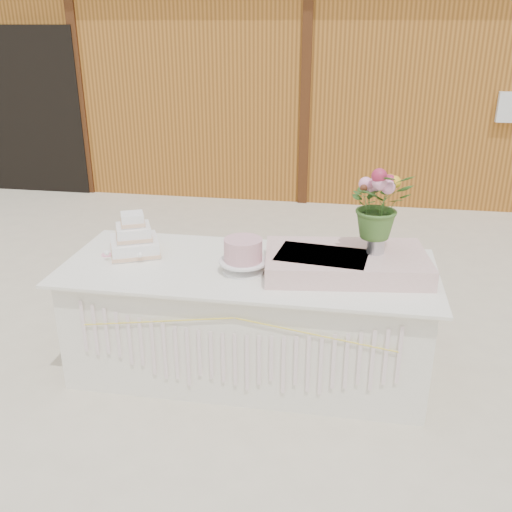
{
  "coord_description": "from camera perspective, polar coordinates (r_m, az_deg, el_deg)",
  "views": [
    {
      "loc": [
        0.61,
        -3.31,
        2.22
      ],
      "look_at": [
        0.0,
        0.3,
        0.72
      ],
      "focal_mm": 40.0,
      "sensor_mm": 36.0,
      "label": 1
    }
  ],
  "objects": [
    {
      "name": "loose_flowers",
      "position": [
        4.06,
        -13.96,
        0.79
      ],
      "size": [
        0.23,
        0.37,
        0.02
      ],
      "primitive_type": null,
      "rotation": [
        0.0,
        0.0,
        -0.27
      ],
      "color": "pink",
      "rests_on": "cake_table"
    },
    {
      "name": "pink_cake_stand",
      "position": [
        3.54,
        -1.29,
        0.23
      ],
      "size": [
        0.3,
        0.3,
        0.22
      ],
      "color": "white",
      "rests_on": "cake_table"
    },
    {
      "name": "flower_vase",
      "position": [
        3.6,
        11.91,
        1.46
      ],
      "size": [
        0.11,
        0.11,
        0.15
      ],
      "primitive_type": "cylinder",
      "color": "silver",
      "rests_on": "satin_runner"
    },
    {
      "name": "barn",
      "position": [
        9.34,
        6.1,
        18.84
      ],
      "size": [
        12.6,
        4.6,
        3.3
      ],
      "color": "#A96823",
      "rests_on": "ground"
    },
    {
      "name": "cake_table",
      "position": [
        3.83,
        -0.77,
        -6.32
      ],
      "size": [
        2.4,
        1.0,
        0.77
      ],
      "color": "white",
      "rests_on": "ground"
    },
    {
      "name": "satin_runner",
      "position": [
        3.61,
        8.97,
        -0.64
      ],
      "size": [
        1.06,
        0.7,
        0.13
      ],
      "primitive_type": "cube",
      "rotation": [
        0.0,
        0.0,
        0.12
      ],
      "color": "beige",
      "rests_on": "cake_table"
    },
    {
      "name": "ground",
      "position": [
        4.04,
        -0.72,
        -11.12
      ],
      "size": [
        80.0,
        80.0,
        0.0
      ],
      "primitive_type": "plane",
      "color": "beige",
      "rests_on": "ground"
    },
    {
      "name": "bouquet",
      "position": [
        3.51,
        12.28,
        5.82
      ],
      "size": [
        0.45,
        0.42,
        0.42
      ],
      "primitive_type": "imported",
      "rotation": [
        0.0,
        0.0,
        0.28
      ],
      "color": "#406B2A",
      "rests_on": "flower_vase"
    },
    {
      "name": "wedding_cake",
      "position": [
        3.92,
        -12.08,
        1.56
      ],
      "size": [
        0.42,
        0.42,
        0.29
      ],
      "rotation": [
        0.0,
        0.0,
        0.43
      ],
      "color": "white",
      "rests_on": "cake_table"
    }
  ]
}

